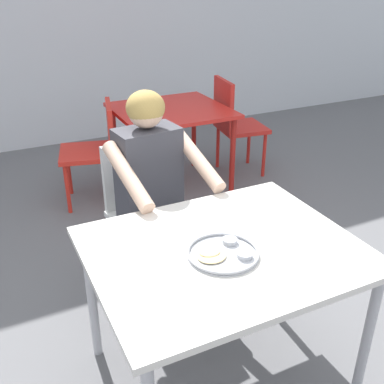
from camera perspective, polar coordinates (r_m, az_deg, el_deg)
The scene contains 8 objects.
ground_plane at distance 2.42m, azimuth 5.39°, elevation -21.32°, with size 12.00×12.00×0.05m, color slate.
table_foreground at distance 1.94m, azimuth 3.97°, elevation -8.68°, with size 1.10×0.89×0.72m.
thali_tray at distance 1.84m, azimuth 3.92°, elevation -7.60°, with size 0.29×0.29×0.03m.
chair_foreground at distance 2.75m, azimuth -6.41°, elevation -1.55°, with size 0.43×0.46×0.85m.
diner_foreground at distance 2.47m, azimuth -4.49°, elevation 1.11°, with size 0.53×0.58×1.20m.
table_background_red at distance 3.84m, azimuth -2.65°, elevation 9.24°, with size 0.90×0.85×0.72m.
chair_red_left at distance 3.73m, azimuth -11.89°, elevation 5.72°, with size 0.52×0.52×0.82m.
chair_red_right at distance 4.20m, azimuth 5.24°, elevation 8.93°, with size 0.46×0.47×0.89m.
Camera 1 is at (-0.90, -1.37, 1.76)m, focal length 42.54 mm.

